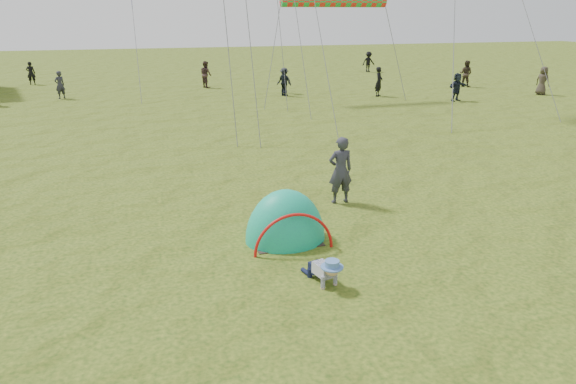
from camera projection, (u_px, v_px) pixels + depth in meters
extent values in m
plane|color=#1C380F|center=(371.00, 268.00, 10.34)|extent=(140.00, 140.00, 0.00)
ellipsoid|color=#18887C|center=(285.00, 239.00, 11.63)|extent=(1.84, 1.52, 2.36)
imported|color=#2D2C36|center=(340.00, 170.00, 13.59)|extent=(0.67, 0.44, 1.82)
imported|color=#262630|center=(60.00, 85.00, 30.28)|extent=(0.71, 0.65, 1.62)
imported|color=#382624|center=(206.00, 74.00, 34.78)|extent=(0.95, 1.05, 1.77)
imported|color=black|center=(368.00, 62.00, 43.95)|extent=(1.12, 0.66, 1.71)
imported|color=black|center=(457.00, 87.00, 29.53)|extent=(1.55, 0.87, 1.60)
imported|color=black|center=(31.00, 73.00, 36.28)|extent=(0.60, 0.40, 1.59)
imported|color=#2F261C|center=(466.00, 74.00, 35.22)|extent=(1.05, 1.09, 1.76)
imported|color=black|center=(284.00, 83.00, 31.28)|extent=(0.76, 1.03, 1.62)
imported|color=#22242A|center=(284.00, 81.00, 32.28)|extent=(1.14, 1.15, 1.59)
imported|color=#352E24|center=(543.00, 81.00, 31.75)|extent=(0.80, 0.98, 1.72)
imported|color=black|center=(379.00, 82.00, 31.16)|extent=(0.74, 0.76, 1.76)
cylinder|color=red|center=(334.00, 1.00, 28.44)|extent=(6.13, 0.64, 0.64)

